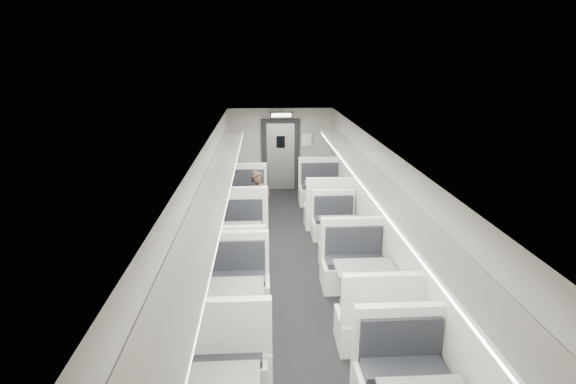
{
  "coord_description": "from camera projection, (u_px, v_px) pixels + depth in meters",
  "views": [
    {
      "loc": [
        -0.53,
        -6.91,
        3.84
      ],
      "look_at": [
        -0.04,
        1.62,
        1.24
      ],
      "focal_mm": 28.0,
      "sensor_mm": 36.0,
      "label": 1
    }
  ],
  "objects": [
    {
      "name": "room",
      "position": [
        296.0,
        223.0,
        7.4
      ],
      "size": [
        3.24,
        12.24,
        2.64
      ],
      "color": "black",
      "rests_on": "ground"
    },
    {
      "name": "booth_left_a",
      "position": [
        243.0,
        208.0,
        10.52
      ],
      "size": [
        1.13,
        2.3,
        1.23
      ],
      "color": "white",
      "rests_on": "room"
    },
    {
      "name": "booth_left_b",
      "position": [
        240.0,
        244.0,
        8.62
      ],
      "size": [
        1.02,
        2.07,
        1.11
      ],
      "color": "white",
      "rests_on": "room"
    },
    {
      "name": "booth_left_c",
      "position": [
        232.0,
        311.0,
        6.31
      ],
      "size": [
        1.09,
        2.22,
        1.19
      ],
      "color": "white",
      "rests_on": "room"
    },
    {
      "name": "booth_right_a",
      "position": [
        324.0,
        198.0,
        11.24
      ],
      "size": [
        1.13,
        2.29,
        1.23
      ],
      "color": "white",
      "rests_on": "room"
    },
    {
      "name": "booth_right_b",
      "position": [
        339.0,
        235.0,
        9.1
      ],
      "size": [
        0.96,
        1.94,
        1.04
      ],
      "color": "white",
      "rests_on": "room"
    },
    {
      "name": "booth_right_c",
      "position": [
        364.0,
        289.0,
        6.89
      ],
      "size": [
        1.1,
        2.23,
        1.19
      ],
      "color": "white",
      "rests_on": "room"
    },
    {
      "name": "passenger",
      "position": [
        258.0,
        204.0,
        9.74
      ],
      "size": [
        0.61,
        0.47,
        1.48
      ],
      "primitive_type": "imported",
      "rotation": [
        0.0,
        0.0,
        0.22
      ],
      "color": "black",
      "rests_on": "room"
    },
    {
      "name": "window_a",
      "position": [
        222.0,
        166.0,
        10.52
      ],
      "size": [
        0.02,
        1.18,
        0.84
      ],
      "primitive_type": "cube",
      "color": "black",
      "rests_on": "room"
    },
    {
      "name": "window_b",
      "position": [
        212.0,
        194.0,
        8.42
      ],
      "size": [
        0.02,
        1.18,
        0.84
      ],
      "primitive_type": "cube",
      "color": "black",
      "rests_on": "room"
    },
    {
      "name": "window_c",
      "position": [
        196.0,
        240.0,
        6.32
      ],
      "size": [
        0.02,
        1.18,
        0.84
      ],
      "primitive_type": "cube",
      "color": "black",
      "rests_on": "room"
    },
    {
      "name": "window_d",
      "position": [
        164.0,
        332.0,
        4.22
      ],
      "size": [
        0.02,
        1.18,
        0.84
      ],
      "primitive_type": "cube",
      "color": "black",
      "rests_on": "room"
    },
    {
      "name": "luggage_rack_left",
      "position": [
        216.0,
        187.0,
        6.83
      ],
      "size": [
        0.46,
        10.4,
        0.09
      ],
      "color": "white",
      "rests_on": "room"
    },
    {
      "name": "luggage_rack_right",
      "position": [
        377.0,
        185.0,
        6.97
      ],
      "size": [
        0.46,
        10.4,
        0.09
      ],
      "color": "white",
      "rests_on": "room"
    },
    {
      "name": "vestibule_door",
      "position": [
        281.0,
        155.0,
        13.11
      ],
      "size": [
        1.1,
        0.13,
        2.1
      ],
      "color": "black",
      "rests_on": "room"
    },
    {
      "name": "exit_sign",
      "position": [
        281.0,
        115.0,
        12.28
      ],
      "size": [
        0.62,
        0.12,
        0.16
      ],
      "color": "black",
      "rests_on": "room"
    },
    {
      "name": "wall_notice",
      "position": [
        306.0,
        140.0,
        13.0
      ],
      "size": [
        0.32,
        0.02,
        0.4
      ],
      "primitive_type": "cube",
      "color": "white",
      "rests_on": "room"
    }
  ]
}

